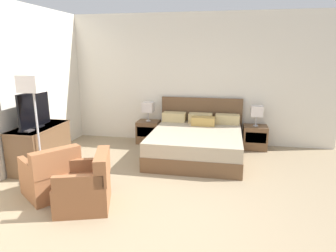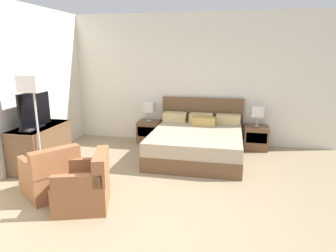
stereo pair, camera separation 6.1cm
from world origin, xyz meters
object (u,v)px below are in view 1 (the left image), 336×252
(armchair_companion, at_px, (86,187))
(dresser, at_px, (41,147))
(table_lamp_left, at_px, (148,107))
(armchair_by_window, at_px, (52,177))
(nightstand_left, at_px, (148,132))
(book_red_cover, at_px, (26,131))
(bed, at_px, (197,142))
(floor_lamp, at_px, (34,91))
(tv, at_px, (34,110))
(table_lamp_right, at_px, (257,111))
(nightstand_right, at_px, (255,137))

(armchair_companion, bearing_deg, dresser, 141.26)
(table_lamp_left, xyz_separation_m, armchair_by_window, (-0.70, -2.83, -0.54))
(nightstand_left, relative_size, book_red_cover, 2.58)
(dresser, xyz_separation_m, armchair_companion, (1.45, -1.17, -0.11))
(bed, relative_size, floor_lamp, 1.18)
(tv, relative_size, book_red_cover, 4.16)
(table_lamp_right, xyz_separation_m, floor_lamp, (-3.55, -2.39, 0.64))
(bed, bearing_deg, armchair_companion, -117.89)
(table_lamp_right, relative_size, dresser, 0.37)
(bed, xyz_separation_m, table_lamp_right, (1.19, 0.71, 0.53))
(bed, distance_m, nightstand_right, 1.39)
(book_red_cover, bearing_deg, table_lamp_left, 56.29)
(nightstand_right, relative_size, armchair_companion, 0.59)
(dresser, height_order, armchair_by_window, dresser)
(table_lamp_right, distance_m, floor_lamp, 4.32)
(armchair_companion, bearing_deg, tv, 142.82)
(table_lamp_left, relative_size, armchair_by_window, 0.46)
(nightstand_left, height_order, book_red_cover, book_red_cover)
(book_red_cover, relative_size, armchair_by_window, 0.21)
(nightstand_right, xyz_separation_m, tv, (-3.88, -1.95, 0.82))
(bed, relative_size, nightstand_left, 3.98)
(tv, xyz_separation_m, armchair_by_window, (0.80, -0.88, -0.79))
(nightstand_right, distance_m, table_lamp_left, 2.45)
(armchair_companion, bearing_deg, book_red_cover, 150.31)
(nightstand_left, bearing_deg, dresser, -128.51)
(book_red_cover, xyz_separation_m, armchair_companion, (1.44, -0.82, -0.50))
(nightstand_left, height_order, nightstand_right, same)
(floor_lamp, bearing_deg, dresser, 124.03)
(nightstand_right, xyz_separation_m, armchair_by_window, (-3.08, -2.83, 0.03))
(bed, xyz_separation_m, armchair_companion, (-1.24, -2.34, -0.01))
(bed, distance_m, table_lamp_right, 1.49)
(nightstand_left, height_order, armchair_by_window, armchair_by_window)
(bed, bearing_deg, dresser, -156.44)
(nightstand_right, bearing_deg, book_red_cover, -150.04)
(armchair_by_window, height_order, armchair_companion, same)
(bed, bearing_deg, armchair_by_window, -131.77)
(armchair_by_window, relative_size, armchair_companion, 1.11)
(floor_lamp, bearing_deg, nightstand_right, 33.94)
(tv, bearing_deg, armchair_companion, -37.18)
(bed, height_order, armchair_by_window, bed)
(nightstand_right, bearing_deg, armchair_companion, -128.50)
(table_lamp_right, relative_size, armchair_companion, 0.50)
(bed, relative_size, dresser, 1.72)
(table_lamp_right, bearing_deg, nightstand_right, -90.00)
(bed, xyz_separation_m, floor_lamp, (-2.36, -1.67, 1.17))
(armchair_by_window, bearing_deg, armchair_companion, -18.76)
(book_red_cover, xyz_separation_m, floor_lamp, (0.33, -0.15, 0.68))
(armchair_by_window, distance_m, floor_lamp, 1.34)
(table_lamp_right, bearing_deg, floor_lamp, -146.04)
(tv, bearing_deg, book_red_cover, -88.13)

